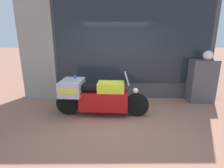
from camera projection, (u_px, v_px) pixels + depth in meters
name	position (u px, v px, depth m)	size (l,w,h in m)	color
ground_plane	(120.00, 124.00, 4.20)	(60.00, 60.00, 0.00)	#8E604C
shop_building	(103.00, 35.00, 5.58)	(6.16, 0.55, 4.14)	#424247
window_display	(130.00, 84.00, 6.04)	(4.64, 0.30, 1.80)	slate
paramedic_motorcycle	(95.00, 95.00, 4.56)	(2.44, 0.82, 1.17)	black
utility_cabinet	(202.00, 81.00, 5.49)	(0.77, 0.47, 1.34)	#4C4C51
white_helmet	(208.00, 55.00, 5.21)	(0.29, 0.29, 0.29)	white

